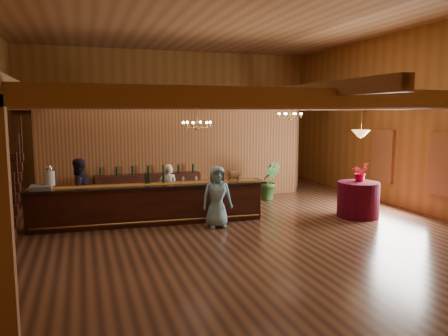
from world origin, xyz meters
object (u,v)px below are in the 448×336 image
object	(u,v)px
beverage_dispenser	(50,177)
backbar_shelf	(149,188)
pendant_lamp	(361,133)
chandelier_right	(290,115)
guest	(217,197)
floor_plant	(269,181)
tasting_bar	(149,204)
bartender	(168,190)
round_table	(358,200)
raffle_drum	(234,175)
chandelier_left	(197,124)
staff_second	(78,191)

from	to	relation	value
beverage_dispenser	backbar_shelf	world-z (taller)	beverage_dispenser
pendant_lamp	chandelier_right	bearing A→B (deg)	115.01
guest	floor_plant	bearing A→B (deg)	46.08
tasting_bar	beverage_dispenser	xyz separation A→B (m)	(-2.46, 0.19, 0.82)
bartender	round_table	bearing A→B (deg)	176.02
pendant_lamp	floor_plant	world-z (taller)	pendant_lamp
floor_plant	round_table	bearing A→B (deg)	-65.41
raffle_drum	chandelier_left	bearing A→B (deg)	165.53
chandelier_left	chandelier_right	bearing A→B (deg)	18.39
chandelier_right	floor_plant	size ratio (longest dim) A/B	0.60
backbar_shelf	guest	world-z (taller)	guest
tasting_bar	backbar_shelf	world-z (taller)	tasting_bar
floor_plant	chandelier_left	bearing A→B (deg)	-147.91
round_table	floor_plant	world-z (taller)	floor_plant
bartender	tasting_bar	bearing A→B (deg)	67.10
tasting_bar	raffle_drum	size ratio (longest dim) A/B	19.04
bartender	floor_plant	distance (m)	3.89
backbar_shelf	round_table	size ratio (longest dim) A/B	2.93
beverage_dispenser	backbar_shelf	size ratio (longest dim) A/B	0.17
backbar_shelf	pendant_lamp	world-z (taller)	pendant_lamp
tasting_bar	chandelier_left	xyz separation A→B (m)	(1.37, 0.08, 2.12)
beverage_dispenser	floor_plant	xyz separation A→B (m)	(6.88, 1.80, -0.70)
raffle_drum	floor_plant	xyz separation A→B (m)	(2.06, 2.16, -0.58)
raffle_drum	guest	distance (m)	1.10
chandelier_left	staff_second	world-z (taller)	chandelier_left
pendant_lamp	staff_second	bearing A→B (deg)	167.04
beverage_dispenser	guest	distance (m)	4.28
tasting_bar	raffle_drum	xyz separation A→B (m)	(2.35, -0.18, 0.70)
backbar_shelf	staff_second	world-z (taller)	staff_second
tasting_bar	beverage_dispenser	bearing A→B (deg)	178.78
raffle_drum	staff_second	distance (m)	4.25
backbar_shelf	chandelier_right	size ratio (longest dim) A/B	4.30
backbar_shelf	chandelier_right	xyz separation A→B (m)	(4.36, -1.56, 2.41)
raffle_drum	tasting_bar	bearing A→B (deg)	175.68
guest	round_table	bearing A→B (deg)	-2.61
pendant_lamp	bartender	world-z (taller)	pendant_lamp
backbar_shelf	raffle_drum	bearing A→B (deg)	-58.09
floor_plant	guest	bearing A→B (deg)	-133.87
bartender	chandelier_right	bearing A→B (deg)	-158.31
backbar_shelf	guest	distance (m)	3.88
beverage_dispenser	staff_second	distance (m)	0.95
beverage_dispenser	chandelier_right	world-z (taller)	chandelier_right
beverage_dispenser	round_table	distance (m)	8.43
raffle_drum	staff_second	xyz separation A→B (m)	(-4.15, 0.84, -0.37)
raffle_drum	chandelier_right	xyz separation A→B (m)	(2.40, 1.38, 1.64)
chandelier_right	bartender	xyz separation A→B (m)	(-4.06, -0.36, -2.13)
tasting_bar	round_table	bearing A→B (deg)	-7.45
chandelier_left	bartender	xyz separation A→B (m)	(-0.67, 0.77, -1.91)
backbar_shelf	guest	size ratio (longest dim) A/B	2.12
guest	floor_plant	distance (m)	4.01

